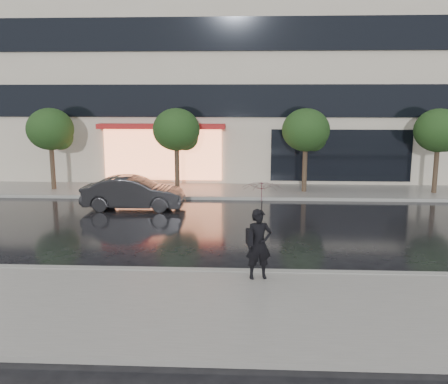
{
  "coord_description": "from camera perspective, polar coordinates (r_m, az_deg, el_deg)",
  "views": [
    {
      "loc": [
        0.4,
        -13.21,
        4.53
      ],
      "look_at": [
        -0.42,
        3.02,
        1.4
      ],
      "focal_mm": 40.0,
      "sensor_mm": 36.0,
      "label": 1
    }
  ],
  "objects": [
    {
      "name": "sidewalk_near",
      "position": [
        10.93,
        0.57,
        -13.26
      ],
      "size": [
        60.0,
        4.5,
        0.12
      ],
      "primitive_type": "cube",
      "color": "slate",
      "rests_on": "ground"
    },
    {
      "name": "tree_far_west",
      "position": [
        25.1,
        -19.09,
        6.64
      ],
      "size": [
        2.2,
        2.2,
        3.99
      ],
      "color": "#33261C",
      "rests_on": "ground"
    },
    {
      "name": "parked_car",
      "position": [
        20.52,
        -10.29,
        -0.11
      ],
      "size": [
        4.08,
        1.44,
        1.34
      ],
      "primitive_type": "imported",
      "rotation": [
        0.0,
        0.0,
        1.57
      ],
      "color": "black",
      "rests_on": "ground"
    },
    {
      "name": "curb_far",
      "position": [
        22.17,
        1.81,
        -0.71
      ],
      "size": [
        60.0,
        0.25,
        0.14
      ],
      "primitive_type": "cube",
      "color": "gray",
      "rests_on": "ground"
    },
    {
      "name": "tree_far_east",
      "position": [
        24.86,
        23.43,
        6.3
      ],
      "size": [
        2.2,
        2.2,
        3.99
      ],
      "color": "#33261C",
      "rests_on": "ground"
    },
    {
      "name": "curb_near",
      "position": [
        13.01,
        0.98,
        -9.16
      ],
      "size": [
        60.0,
        0.25,
        0.14
      ],
      "primitive_type": "cube",
      "color": "gray",
      "rests_on": "ground"
    },
    {
      "name": "tree_mid_west",
      "position": [
        23.53,
        -5.31,
        6.94
      ],
      "size": [
        2.2,
        2.2,
        3.99
      ],
      "color": "#33261C",
      "rests_on": "ground"
    },
    {
      "name": "sidewalk_far",
      "position": [
        23.89,
        1.89,
        0.11
      ],
      "size": [
        60.0,
        3.5,
        0.12
      ],
      "primitive_type": "cube",
      "color": "slate",
      "rests_on": "ground"
    },
    {
      "name": "office_building",
      "position": [
        31.5,
        2.26,
        19.06
      ],
      "size": [
        30.0,
        12.76,
        18.0
      ],
      "color": "#B9AF9D",
      "rests_on": "ground"
    },
    {
      "name": "ground",
      "position": [
        13.97,
        1.12,
        -8.02
      ],
      "size": [
        120.0,
        120.0,
        0.0
      ],
      "primitive_type": "plane",
      "color": "black",
      "rests_on": "ground"
    },
    {
      "name": "tree_mid_east",
      "position": [
        23.45,
        9.47,
        6.83
      ],
      "size": [
        2.2,
        2.2,
        3.99
      ],
      "color": "#33261C",
      "rests_on": "ground"
    },
    {
      "name": "pedestrian_with_umbrella",
      "position": [
        12.06,
        4.21,
        -2.72
      ],
      "size": [
        1.14,
        1.15,
        2.43
      ],
      "rotation": [
        0.0,
        0.0,
        0.22
      ],
      "color": "black",
      "rests_on": "sidewalk_near"
    }
  ]
}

